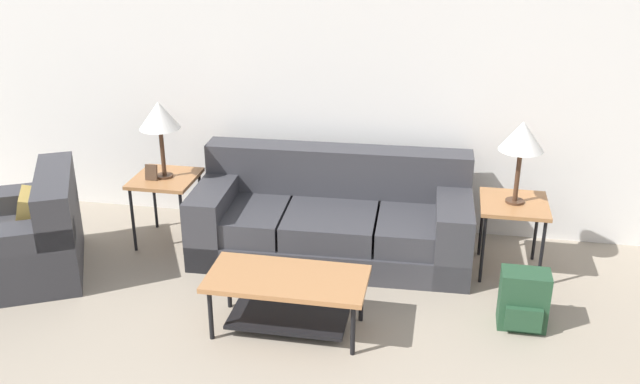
{
  "coord_description": "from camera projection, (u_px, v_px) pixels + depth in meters",
  "views": [
    {
      "loc": [
        0.61,
        -1.4,
        2.79
      ],
      "look_at": [
        -0.25,
        3.18,
        0.8
      ],
      "focal_mm": 40.0,
      "sensor_mm": 36.0,
      "label": 1
    }
  ],
  "objects": [
    {
      "name": "table_lamp_left",
      "position": [
        159.0,
        117.0,
        5.7
      ],
      "size": [
        0.33,
        0.33,
        0.64
      ],
      "color": "#472D1E",
      "rests_on": "side_table_left"
    },
    {
      "name": "side_table_left",
      "position": [
        165.0,
        184.0,
        5.92
      ],
      "size": [
        0.51,
        0.53,
        0.59
      ],
      "color": "#A87042",
      "rests_on": "ground_plane"
    },
    {
      "name": "coffee_table",
      "position": [
        287.0,
        291.0,
        4.78
      ],
      "size": [
        1.07,
        0.52,
        0.41
      ],
      "color": "#A87042",
      "rests_on": "ground_plane"
    },
    {
      "name": "side_table_right",
      "position": [
        514.0,
        210.0,
        5.45
      ],
      "size": [
        0.51,
        0.53,
        0.59
      ],
      "color": "#A87042",
      "rests_on": "ground_plane"
    },
    {
      "name": "picture_frame",
      "position": [
        151.0,
        172.0,
        5.82
      ],
      "size": [
        0.1,
        0.04,
        0.13
      ],
      "color": "#4C3828",
      "rests_on": "side_table_left"
    },
    {
      "name": "backpack",
      "position": [
        524.0,
        300.0,
        4.86
      ],
      "size": [
        0.33,
        0.28,
        0.42
      ],
      "color": "#23472D",
      "rests_on": "ground_plane"
    },
    {
      "name": "armchair",
      "position": [
        20.0,
        240.0,
        5.5
      ],
      "size": [
        1.32,
        1.34,
        0.8
      ],
      "color": "#38383D",
      "rests_on": "ground_plane"
    },
    {
      "name": "table_lamp_right",
      "position": [
        522.0,
        138.0,
        5.22
      ],
      "size": [
        0.33,
        0.33,
        0.64
      ],
      "color": "#472D1E",
      "rests_on": "side_table_right"
    },
    {
      "name": "wall_back",
      "position": [
        377.0,
        83.0,
        5.93
      ],
      "size": [
        9.02,
        0.06,
        2.6
      ],
      "color": "white",
      "rests_on": "ground_plane"
    },
    {
      "name": "couch",
      "position": [
        333.0,
        220.0,
        5.82
      ],
      "size": [
        2.24,
        1.01,
        0.82
      ],
      "color": "#38383D",
      "rests_on": "ground_plane"
    }
  ]
}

